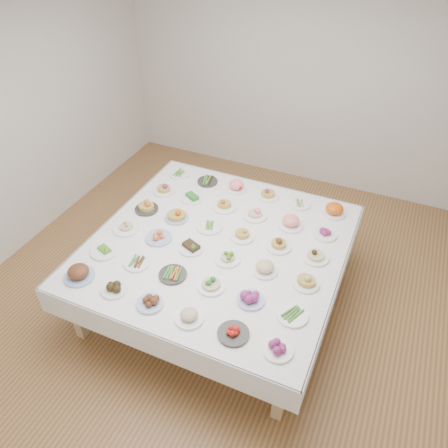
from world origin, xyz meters
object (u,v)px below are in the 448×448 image
at_px(dish_0, 78,271).
at_px(dish_35, 334,209).
at_px(dish_18, 146,204).
at_px(display_table, 218,248).

bearing_deg(dish_0, dish_35, 44.89).
distance_m(dish_0, dish_18, 1.09).
distance_m(display_table, dish_0, 1.31).
bearing_deg(dish_0, dish_18, 89.44).
bearing_deg(dish_35, display_table, -134.85).
xyz_separation_m(display_table, dish_35, (0.92, 0.92, 0.13)).
distance_m(dish_18, dish_35, 1.97).
relative_size(display_table, dish_35, 9.97).
bearing_deg(dish_0, display_table, 44.62).
height_order(dish_0, dish_35, dish_0).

